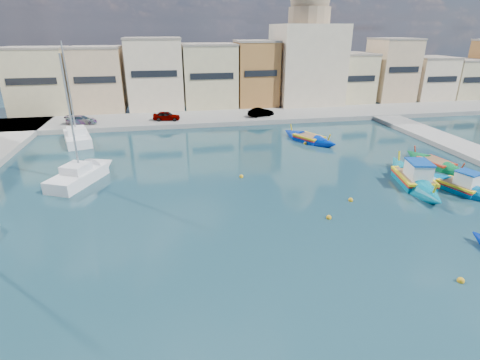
{
  "coord_description": "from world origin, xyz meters",
  "views": [
    {
      "loc": [
        -12.22,
        -19.59,
        12.0
      ],
      "look_at": [
        -7.33,
        6.0,
        1.4
      ],
      "focal_mm": 28.0,
      "sensor_mm": 36.0,
      "label": 1
    }
  ],
  "objects_px": {
    "church_block": "(307,52)",
    "luzzu_cyan_mid": "(436,164)",
    "luzzu_turquoise_cabin": "(414,180)",
    "luzzu_green": "(309,139)",
    "yacht_north": "(76,135)",
    "yacht_midnorth": "(90,171)",
    "luzzu_blue_cabin": "(460,187)"
  },
  "relations": [
    {
      "from": "church_block",
      "to": "luzzu_cyan_mid",
      "type": "relative_size",
      "value": 2.47
    },
    {
      "from": "luzzu_turquoise_cabin",
      "to": "luzzu_green",
      "type": "bearing_deg",
      "value": 106.46
    },
    {
      "from": "luzzu_green",
      "to": "yacht_north",
      "type": "height_order",
      "value": "yacht_north"
    },
    {
      "from": "yacht_north",
      "to": "yacht_midnorth",
      "type": "bearing_deg",
      "value": -73.78
    },
    {
      "from": "church_block",
      "to": "luzzu_blue_cabin",
      "type": "relative_size",
      "value": 2.48
    },
    {
      "from": "luzzu_blue_cabin",
      "to": "luzzu_cyan_mid",
      "type": "relative_size",
      "value": 1.0
    },
    {
      "from": "luzzu_turquoise_cabin",
      "to": "yacht_midnorth",
      "type": "relative_size",
      "value": 0.96
    },
    {
      "from": "luzzu_turquoise_cabin",
      "to": "luzzu_blue_cabin",
      "type": "xyz_separation_m",
      "value": [
        2.79,
        -1.96,
        -0.08
      ]
    },
    {
      "from": "luzzu_turquoise_cabin",
      "to": "luzzu_cyan_mid",
      "type": "distance_m",
      "value": 5.77
    },
    {
      "from": "luzzu_blue_cabin",
      "to": "luzzu_green",
      "type": "bearing_deg",
      "value": 113.63
    },
    {
      "from": "luzzu_green",
      "to": "yacht_north",
      "type": "xyz_separation_m",
      "value": [
        -26.31,
        6.16,
        0.19
      ]
    },
    {
      "from": "luzzu_blue_cabin",
      "to": "yacht_north",
      "type": "bearing_deg",
      "value": 146.73
    },
    {
      "from": "luzzu_cyan_mid",
      "to": "luzzu_blue_cabin",
      "type": "bearing_deg",
      "value": -108.99
    },
    {
      "from": "church_block",
      "to": "luzzu_blue_cabin",
      "type": "distance_m",
      "value": 37.03
    },
    {
      "from": "luzzu_cyan_mid",
      "to": "luzzu_green",
      "type": "relative_size",
      "value": 0.97
    },
    {
      "from": "luzzu_cyan_mid",
      "to": "yacht_midnorth",
      "type": "height_order",
      "value": "yacht_midnorth"
    },
    {
      "from": "luzzu_cyan_mid",
      "to": "yacht_midnorth",
      "type": "distance_m",
      "value": 31.44
    },
    {
      "from": "luzzu_cyan_mid",
      "to": "yacht_north",
      "type": "xyz_separation_m",
      "value": [
        -34.98,
        16.35,
        0.23
      ]
    },
    {
      "from": "luzzu_cyan_mid",
      "to": "yacht_midnorth",
      "type": "xyz_separation_m",
      "value": [
        -31.24,
        3.5,
        0.21
      ]
    },
    {
      "from": "yacht_midnorth",
      "to": "luzzu_blue_cabin",
      "type": "bearing_deg",
      "value": -16.82
    },
    {
      "from": "luzzu_cyan_mid",
      "to": "luzzu_green",
      "type": "height_order",
      "value": "luzzu_green"
    },
    {
      "from": "luzzu_turquoise_cabin",
      "to": "luzzu_green",
      "type": "distance_m",
      "value": 14.21
    },
    {
      "from": "luzzu_turquoise_cabin",
      "to": "yacht_midnorth",
      "type": "height_order",
      "value": "yacht_midnorth"
    },
    {
      "from": "luzzu_blue_cabin",
      "to": "luzzu_green",
      "type": "distance_m",
      "value": 17.01
    },
    {
      "from": "luzzu_blue_cabin",
      "to": "luzzu_turquoise_cabin",
      "type": "bearing_deg",
      "value": 144.95
    },
    {
      "from": "yacht_midnorth",
      "to": "church_block",
      "type": "bearing_deg",
      "value": 42.89
    },
    {
      "from": "luzzu_turquoise_cabin",
      "to": "luzzu_cyan_mid",
      "type": "height_order",
      "value": "luzzu_turquoise_cabin"
    },
    {
      "from": "luzzu_blue_cabin",
      "to": "luzzu_green",
      "type": "xyz_separation_m",
      "value": [
        -6.82,
        15.58,
        -0.06
      ]
    },
    {
      "from": "church_block",
      "to": "luzzu_blue_cabin",
      "type": "height_order",
      "value": "church_block"
    },
    {
      "from": "church_block",
      "to": "yacht_midnorth",
      "type": "bearing_deg",
      "value": -137.11
    },
    {
      "from": "luzzu_turquoise_cabin",
      "to": "yacht_north",
      "type": "bearing_deg",
      "value": 146.9
    },
    {
      "from": "luzzu_cyan_mid",
      "to": "luzzu_turquoise_cabin",
      "type": "bearing_deg",
      "value": -143.59
    }
  ]
}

